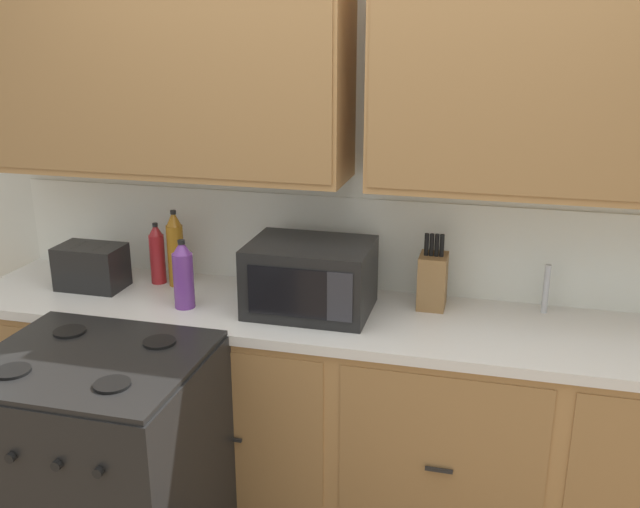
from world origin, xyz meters
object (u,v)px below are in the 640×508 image
at_px(knife_block, 433,280).
at_px(bottle_violet, 183,275).
at_px(bottle_red, 157,254).
at_px(stove_range, 102,475).
at_px(bottle_amber, 175,249).
at_px(toaster, 91,267).
at_px(microwave, 310,277).

distance_m(knife_block, bottle_violet, 1.00).
bearing_deg(bottle_red, stove_range, -80.49).
distance_m(knife_block, bottle_amber, 1.11).
bearing_deg(bottle_violet, bottle_red, 134.79).
xyz_separation_m(knife_block, bottle_red, (-1.20, -0.02, 0.02)).
bearing_deg(bottle_amber, toaster, -160.47).
bearing_deg(toaster, knife_block, 5.79).
distance_m(stove_range, bottle_violet, 0.80).
relative_size(toaster, knife_block, 0.90).
xyz_separation_m(bottle_red, bottle_amber, (0.09, -0.01, 0.03)).
xyz_separation_m(stove_range, microwave, (0.61, 0.63, 0.59)).
relative_size(microwave, bottle_amber, 1.42).
distance_m(microwave, bottle_amber, 0.66).
distance_m(knife_block, bottle_red, 1.20).
bearing_deg(microwave, bottle_violet, -169.43).
height_order(stove_range, microwave, microwave).
distance_m(bottle_violet, bottle_amber, 0.27).
xyz_separation_m(stove_range, bottle_violet, (0.10, 0.54, 0.59)).
xyz_separation_m(stove_range, bottle_amber, (-0.04, 0.76, 0.62)).
distance_m(stove_range, bottle_red, 0.98).
bearing_deg(toaster, bottle_amber, 19.53).
relative_size(microwave, toaster, 1.71).
relative_size(knife_block, bottle_red, 1.13).
relative_size(knife_block, bottle_violet, 1.09).
height_order(bottle_red, bottle_amber, bottle_amber).
bearing_deg(knife_block, bottle_red, -179.15).
bearing_deg(knife_block, bottle_violet, -165.31).
height_order(bottle_violet, bottle_red, bottle_violet).
bearing_deg(toaster, microwave, -0.76).
bearing_deg(microwave, bottle_amber, 168.18).
distance_m(bottle_red, bottle_amber, 0.10).
distance_m(bottle_violet, bottle_red, 0.33).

